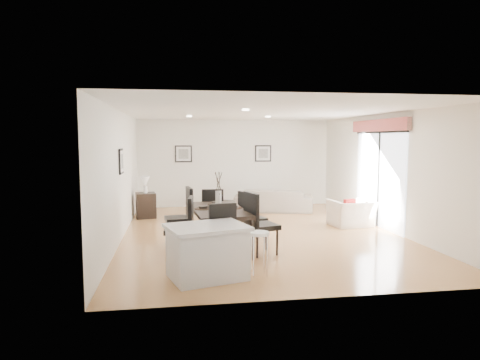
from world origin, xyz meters
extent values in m
plane|color=#AF8047|center=(0.00, 0.00, 0.00)|extent=(8.00, 8.00, 0.00)
cube|color=white|center=(0.00, 4.00, 1.35)|extent=(6.00, 0.04, 2.70)
cube|color=white|center=(0.00, -4.00, 1.35)|extent=(6.00, 0.04, 2.70)
cube|color=white|center=(-3.00, 0.00, 1.35)|extent=(0.04, 8.00, 2.70)
cube|color=white|center=(3.00, 0.00, 1.35)|extent=(0.04, 8.00, 2.70)
cube|color=white|center=(0.00, 0.00, 2.70)|extent=(6.00, 8.00, 0.02)
imported|color=gray|center=(0.96, 2.78, 0.33)|extent=(2.38, 1.40, 0.65)
imported|color=silver|center=(2.34, 0.40, 0.32)|extent=(1.06, 0.95, 0.63)
imported|color=#3E6029|center=(5.68, 1.11, 0.30)|extent=(0.42, 0.42, 0.60)
cube|color=black|center=(-1.07, -1.26, 0.76)|extent=(1.10, 1.96, 0.06)
cylinder|color=black|center=(-1.40, -2.17, 0.36)|extent=(0.07, 0.07, 0.72)
cylinder|color=black|center=(-1.55, -0.41, 0.36)|extent=(0.07, 0.07, 0.72)
cylinder|color=black|center=(-0.58, -2.10, 0.36)|extent=(0.07, 0.07, 0.72)
cylinder|color=black|center=(-0.73, -0.34, 0.36)|extent=(0.07, 0.07, 0.72)
cube|color=black|center=(-1.82, -1.73, 0.49)|extent=(0.54, 0.54, 0.08)
cube|color=black|center=(-1.61, -1.75, 0.80)|extent=(0.12, 0.49, 0.58)
cylinder|color=black|center=(-1.99, -1.52, 0.22)|extent=(0.04, 0.04, 0.45)
cylinder|color=black|center=(-1.61, -1.56, 0.22)|extent=(0.04, 0.04, 0.45)
cylinder|color=black|center=(-2.03, -1.90, 0.22)|extent=(0.04, 0.04, 0.45)
cylinder|color=black|center=(-1.65, -1.94, 0.22)|extent=(0.04, 0.04, 0.45)
cube|color=black|center=(-1.82, -0.78, 0.51)|extent=(0.58, 0.58, 0.09)
cube|color=black|center=(-1.60, -0.75, 0.84)|extent=(0.13, 0.52, 0.61)
cylinder|color=black|center=(-2.05, -0.61, 0.23)|extent=(0.04, 0.04, 0.47)
cylinder|color=black|center=(-1.65, -0.56, 0.23)|extent=(0.04, 0.04, 0.47)
cylinder|color=black|center=(-1.99, -1.01, 0.23)|extent=(0.04, 0.04, 0.47)
cylinder|color=black|center=(-1.60, -0.96, 0.23)|extent=(0.04, 0.04, 0.47)
cube|color=black|center=(-0.31, -1.73, 0.52)|extent=(0.64, 0.64, 0.09)
cube|color=black|center=(-0.53, -1.79, 0.84)|extent=(0.21, 0.51, 0.62)
cylinder|color=black|center=(-0.06, -1.87, 0.24)|extent=(0.04, 0.04, 0.47)
cylinder|color=black|center=(-0.45, -1.98, 0.24)|extent=(0.04, 0.04, 0.47)
cylinder|color=black|center=(-0.17, -1.48, 0.24)|extent=(0.04, 0.04, 0.47)
cylinder|color=black|center=(-0.56, -1.59, 0.24)|extent=(0.04, 0.04, 0.47)
cube|color=black|center=(-0.31, -0.78, 0.47)|extent=(0.58, 0.58, 0.08)
cube|color=black|center=(-0.51, -0.84, 0.76)|extent=(0.19, 0.47, 0.56)
cylinder|color=black|center=(-0.08, -0.91, 0.21)|extent=(0.04, 0.04, 0.43)
cylinder|color=black|center=(-0.44, -1.01, 0.21)|extent=(0.04, 0.04, 0.43)
cylinder|color=black|center=(-0.18, -0.56, 0.21)|extent=(0.04, 0.04, 0.43)
cylinder|color=black|center=(-0.54, -0.66, 0.21)|extent=(0.04, 0.04, 0.43)
cube|color=black|center=(-1.07, -2.51, 0.47)|extent=(0.55, 0.55, 0.08)
cube|color=black|center=(-1.10, -2.31, 0.77)|extent=(0.47, 0.15, 0.56)
cylinder|color=black|center=(-1.21, -2.73, 0.21)|extent=(0.04, 0.04, 0.43)
cylinder|color=black|center=(-1.28, -2.37, 0.21)|extent=(0.04, 0.04, 0.43)
cylinder|color=black|center=(-0.85, -2.66, 0.21)|extent=(0.04, 0.04, 0.43)
cylinder|color=black|center=(-0.92, -2.30, 0.21)|extent=(0.04, 0.04, 0.43)
cube|color=black|center=(-1.07, 0.00, 0.46)|extent=(0.50, 0.50, 0.08)
cube|color=black|center=(-1.08, -0.20, 0.76)|extent=(0.47, 0.10, 0.56)
cylinder|color=black|center=(-0.87, 0.17, 0.21)|extent=(0.04, 0.04, 0.42)
cylinder|color=black|center=(-0.90, -0.19, 0.21)|extent=(0.04, 0.04, 0.42)
cylinder|color=black|center=(-1.23, 0.20, 0.21)|extent=(0.04, 0.04, 0.42)
cylinder|color=black|center=(-1.26, -0.16, 0.21)|extent=(0.04, 0.04, 0.42)
cylinder|color=white|center=(-1.07, -1.26, 0.96)|extent=(0.12, 0.12, 0.34)
cylinder|color=black|center=(-0.77, -1.26, 0.79)|extent=(0.33, 0.33, 0.01)
cylinder|color=black|center=(-0.77, -1.26, 0.82)|extent=(0.18, 0.18, 0.05)
cylinder|color=black|center=(-1.07, -0.72, 0.79)|extent=(0.33, 0.33, 0.01)
cylinder|color=black|center=(-1.07, -0.72, 0.82)|extent=(0.18, 0.18, 0.05)
cylinder|color=black|center=(-1.36, -1.26, 0.79)|extent=(0.33, 0.33, 0.01)
cylinder|color=black|center=(-1.36, -1.26, 0.82)|extent=(0.18, 0.18, 0.05)
cylinder|color=black|center=(-1.07, -1.79, 0.79)|extent=(0.33, 0.33, 0.01)
cylinder|color=black|center=(-1.07, -1.79, 0.82)|extent=(0.18, 0.18, 0.05)
cube|color=black|center=(-0.66, 2.62, 0.18)|extent=(1.03, 0.81, 0.36)
cube|color=black|center=(-2.66, 2.30, 0.34)|extent=(0.57, 0.57, 0.67)
cylinder|color=white|center=(-2.66, 2.30, 0.77)|extent=(0.11, 0.11, 0.19)
cone|color=beige|center=(-2.66, 2.30, 0.99)|extent=(0.23, 0.23, 0.25)
cube|color=maroon|center=(2.25, 0.31, 0.52)|extent=(0.33, 0.20, 0.32)
cube|color=silver|center=(-1.41, -2.94, 0.38)|extent=(1.25, 1.07, 0.76)
cube|color=silver|center=(-1.41, -2.94, 0.79)|extent=(1.36, 1.18, 0.05)
cylinder|color=white|center=(-0.61, -2.94, 0.66)|extent=(0.31, 0.31, 0.05)
cylinder|color=silver|center=(-0.51, -2.84, 0.33)|extent=(0.02, 0.02, 0.66)
cylinder|color=silver|center=(-0.71, -2.84, 0.33)|extent=(0.02, 0.02, 0.66)
cylinder|color=silver|center=(-0.71, -3.05, 0.33)|extent=(0.02, 0.02, 0.66)
cylinder|color=silver|center=(-0.51, -3.05, 0.33)|extent=(0.02, 0.02, 0.66)
cube|color=black|center=(-1.60, 3.97, 1.65)|extent=(0.52, 0.03, 0.52)
cube|color=white|center=(-1.60, 3.97, 1.65)|extent=(0.44, 0.04, 0.44)
cube|color=#5F5F5A|center=(-1.60, 3.97, 1.65)|extent=(0.30, 0.04, 0.30)
cube|color=black|center=(0.90, 3.97, 1.65)|extent=(0.52, 0.03, 0.52)
cube|color=white|center=(0.90, 3.97, 1.65)|extent=(0.44, 0.04, 0.44)
cube|color=#5F5F5A|center=(0.90, 3.97, 1.65)|extent=(0.30, 0.04, 0.30)
cube|color=black|center=(-2.97, -0.20, 1.65)|extent=(0.03, 0.52, 0.52)
cube|color=white|center=(-2.97, -0.20, 1.65)|extent=(0.04, 0.44, 0.44)
cube|color=#5F5F5A|center=(-2.97, -0.20, 1.65)|extent=(0.04, 0.30, 0.30)
cube|color=white|center=(2.98, 0.30, 1.12)|extent=(0.02, 2.40, 2.25)
cube|color=black|center=(2.96, 0.30, 1.12)|extent=(0.03, 0.05, 2.25)
cube|color=black|center=(2.96, 0.30, 2.27)|extent=(0.03, 2.50, 0.05)
cube|color=maroon|center=(2.92, 0.30, 2.43)|extent=(0.10, 2.70, 0.28)
plane|color=gray|center=(5.00, 0.30, 0.00)|extent=(6.00, 6.00, 0.00)
cube|color=brown|center=(6.05, 2.70, 1.00)|extent=(0.35, 0.35, 2.00)
camera|label=1|loc=(-1.89, -9.28, 2.12)|focal=32.00mm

